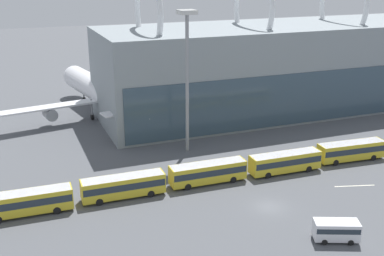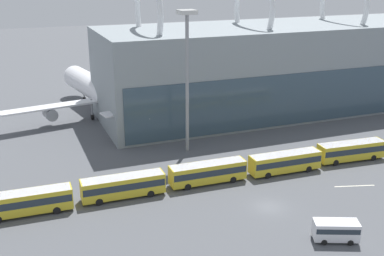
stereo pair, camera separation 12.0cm
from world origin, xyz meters
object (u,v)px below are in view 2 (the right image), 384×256
at_px(shuttle_bus_2, 208,172).
at_px(shuttle_bus_4, 351,150).
at_px(airliner_at_gate_far, 105,94).
at_px(floodlight_mast, 187,57).
at_px(shuttle_bus_0, 26,201).
at_px(shuttle_bus_3, 285,161).
at_px(shuttle_bus_1, 123,185).
at_px(airliner_parked_remote, 292,67).
at_px(service_van_foreground, 336,230).

xyz_separation_m(shuttle_bus_2, shuttle_bus_4, (25.69, -0.48, 0.00)).
distance_m(airliner_at_gate_far, floodlight_mast, 29.51).
distance_m(shuttle_bus_2, shuttle_bus_4, 25.69).
relative_size(shuttle_bus_0, shuttle_bus_2, 1.00).
distance_m(shuttle_bus_3, shuttle_bus_4, 12.85).
bearing_deg(airliner_at_gate_far, floodlight_mast, -170.47).
xyz_separation_m(shuttle_bus_1, shuttle_bus_2, (12.84, 0.03, 0.00)).
xyz_separation_m(airliner_parked_remote, shuttle_bus_2, (-45.92, -49.64, -2.97)).
height_order(shuttle_bus_2, service_van_foreground, shuttle_bus_2).
bearing_deg(shuttle_bus_2, airliner_parked_remote, 48.47).
relative_size(shuttle_bus_1, service_van_foreground, 2.06).
bearing_deg(shuttle_bus_1, airliner_at_gate_far, 83.12).
xyz_separation_m(shuttle_bus_0, shuttle_bus_3, (38.53, -0.51, 0.00)).
bearing_deg(shuttle_bus_3, airliner_parked_remote, 58.26).
height_order(shuttle_bus_0, service_van_foreground, shuttle_bus_0).
xyz_separation_m(service_van_foreground, floodlight_mast, (-5.85, 33.86, 15.14)).
relative_size(shuttle_bus_1, shuttle_bus_4, 0.99).
bearing_deg(floodlight_mast, airliner_at_gate_far, 109.74).
height_order(shuttle_bus_0, shuttle_bus_4, same).
relative_size(airliner_at_gate_far, shuttle_bus_0, 3.73).
bearing_deg(shuttle_bus_4, shuttle_bus_2, -176.82).
bearing_deg(shuttle_bus_1, shuttle_bus_4, 0.63).
bearing_deg(airliner_parked_remote, shuttle_bus_4, 93.84).
height_order(shuttle_bus_3, service_van_foreground, shuttle_bus_3).
xyz_separation_m(shuttle_bus_1, shuttle_bus_4, (38.53, -0.45, 0.00)).
bearing_deg(service_van_foreground, shuttle_bus_4, -109.54).
height_order(shuttle_bus_4, floodlight_mast, floodlight_mast).
height_order(shuttle_bus_2, shuttle_bus_4, same).
height_order(shuttle_bus_1, shuttle_bus_2, same).
distance_m(shuttle_bus_2, service_van_foreground, 21.56).
distance_m(shuttle_bus_2, shuttle_bus_3, 12.86).
bearing_deg(shuttle_bus_0, airliner_at_gate_far, 66.43).
height_order(shuttle_bus_1, floodlight_mast, floodlight_mast).
bearing_deg(airliner_at_gate_far, shuttle_bus_4, -150.64).
relative_size(airliner_parked_remote, shuttle_bus_2, 2.94).
bearing_deg(shuttle_bus_0, shuttle_bus_2, 1.96).
bearing_deg(shuttle_bus_4, service_van_foreground, -128.10).
height_order(airliner_at_gate_far, service_van_foreground, airliner_at_gate_far).
bearing_deg(service_van_foreground, shuttle_bus_1, -21.34).
bearing_deg(service_van_foreground, shuttle_bus_0, -7.89).
xyz_separation_m(airliner_parked_remote, shuttle_bus_4, (-20.23, -50.12, -2.97)).
xyz_separation_m(airliner_parked_remote, shuttle_bus_3, (-33.07, -50.35, -2.97)).
relative_size(shuttle_bus_0, service_van_foreground, 2.07).
xyz_separation_m(shuttle_bus_1, floodlight_mast, (14.81, 13.81, 14.73)).
distance_m(airliner_parked_remote, shuttle_bus_2, 67.68).
distance_m(airliner_parked_remote, floodlight_mast, 57.93).
xyz_separation_m(airliner_parked_remote, shuttle_bus_1, (-58.76, -49.67, -2.97)).
bearing_deg(airliner_at_gate_far, shuttle_bus_3, -163.61).
relative_size(airliner_at_gate_far, service_van_foreground, 7.71).
xyz_separation_m(airliner_parked_remote, shuttle_bus_0, (-71.60, -49.83, -2.97)).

